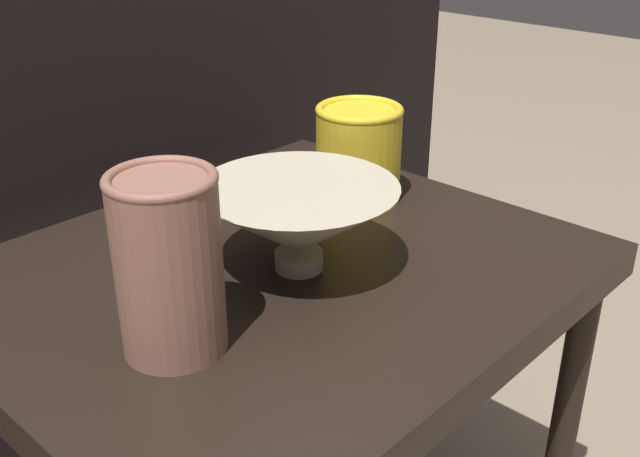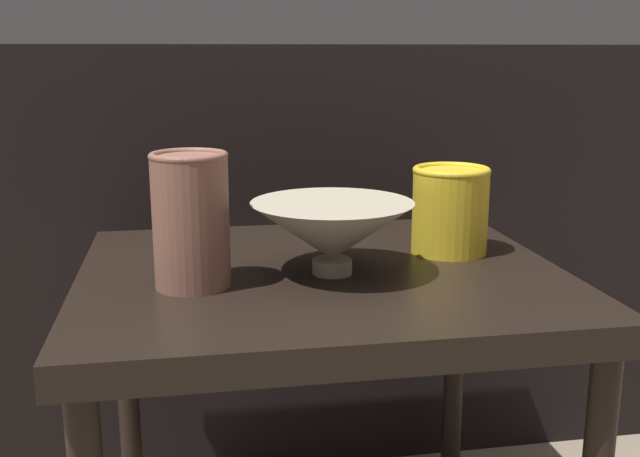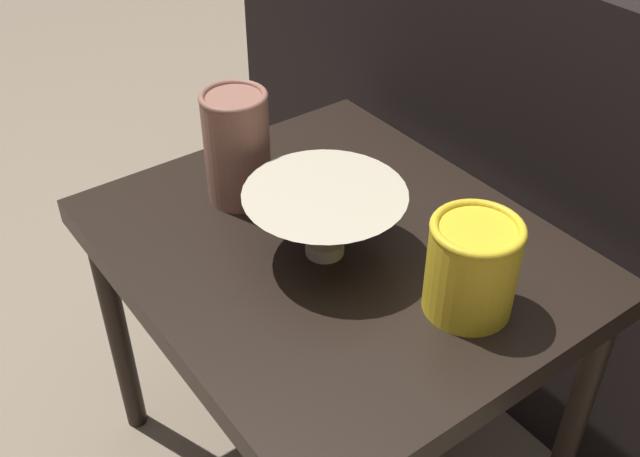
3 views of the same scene
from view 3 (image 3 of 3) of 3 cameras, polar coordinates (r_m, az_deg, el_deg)
The scene contains 5 objects.
table at distance 1.08m, azimuth 1.06°, elevation -3.35°, with size 0.65×0.55×0.50m.
couch_backdrop at distance 1.47m, azimuth 19.69°, elevation 4.36°, with size 1.56×0.50×0.81m.
bowl at distance 0.99m, azimuth 0.37°, elevation 0.82°, with size 0.22×0.22×0.10m.
vase_textured_left at distance 1.09m, azimuth -6.35°, elevation 6.30°, with size 0.10×0.10×0.17m.
vase_colorful_right at distance 0.92m, azimuth 11.52°, elevation -2.78°, with size 0.11×0.11×0.13m.
Camera 3 is at (0.65, -0.50, 1.15)m, focal length 42.00 mm.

